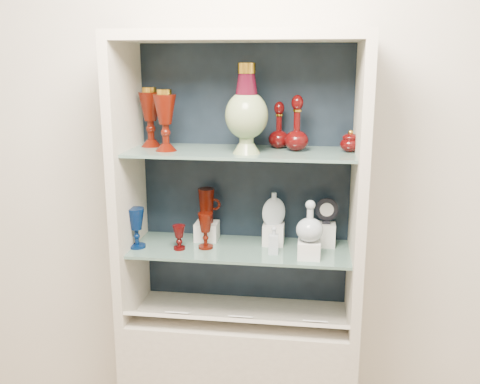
# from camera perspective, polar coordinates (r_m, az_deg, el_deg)

# --- Properties ---
(wall_back) EXTENTS (3.50, 0.02, 2.80)m
(wall_back) POSITION_cam_1_polar(r_m,az_deg,el_deg) (2.40, 0.71, 3.57)
(wall_back) COLOR beige
(wall_back) RESTS_ON ground
(cabinet_back_panel) EXTENTS (0.98, 0.02, 1.15)m
(cabinet_back_panel) POSITION_cam_1_polar(r_m,az_deg,el_deg) (2.38, 0.61, 1.67)
(cabinet_back_panel) COLOR black
(cabinet_back_panel) RESTS_ON cabinet_base
(cabinet_side_left) EXTENTS (0.04, 0.40, 1.15)m
(cabinet_side_left) POSITION_cam_1_polar(r_m,az_deg,el_deg) (2.31, -11.87, 0.99)
(cabinet_side_left) COLOR beige
(cabinet_side_left) RESTS_ON cabinet_base
(cabinet_side_right) EXTENTS (0.04, 0.40, 1.15)m
(cabinet_side_right) POSITION_cam_1_polar(r_m,az_deg,el_deg) (2.19, 12.55, 0.23)
(cabinet_side_right) COLOR beige
(cabinet_side_right) RESTS_ON cabinet_base
(cabinet_top_cap) EXTENTS (1.00, 0.40, 0.04)m
(cabinet_top_cap) POSITION_cam_1_polar(r_m,az_deg,el_deg) (2.14, 0.00, 16.31)
(cabinet_top_cap) COLOR beige
(cabinet_top_cap) RESTS_ON cabinet_side_left
(shelf_lower) EXTENTS (0.92, 0.34, 0.01)m
(shelf_lower) POSITION_cam_1_polar(r_m,az_deg,el_deg) (2.30, 0.07, -6.08)
(shelf_lower) COLOR slate
(shelf_lower) RESTS_ON cabinet_side_left
(shelf_upper) EXTENTS (0.92, 0.34, 0.01)m
(shelf_upper) POSITION_cam_1_polar(r_m,az_deg,el_deg) (2.19, 0.07, 4.29)
(shelf_upper) COLOR slate
(shelf_upper) RESTS_ON cabinet_side_left
(label_ledge) EXTENTS (0.92, 0.17, 0.09)m
(label_ledge) POSITION_cam_1_polar(r_m,az_deg,el_deg) (2.29, -0.38, -13.42)
(label_ledge) COLOR beige
(label_ledge) RESTS_ON cabinet_base
(label_card_0) EXTENTS (0.10, 0.06, 0.03)m
(label_card_0) POSITION_cam_1_polar(r_m,az_deg,el_deg) (2.28, 0.12, -13.12)
(label_card_0) COLOR white
(label_card_0) RESTS_ON label_ledge
(label_card_1) EXTENTS (0.10, 0.06, 0.03)m
(label_card_1) POSITION_cam_1_polar(r_m,az_deg,el_deg) (2.26, 8.03, -13.47)
(label_card_1) COLOR white
(label_card_1) RESTS_ON label_ledge
(label_card_2) EXTENTS (0.10, 0.06, 0.03)m
(label_card_2) POSITION_cam_1_polar(r_m,az_deg,el_deg) (2.33, -6.58, -12.63)
(label_card_2) COLOR white
(label_card_2) RESTS_ON label_ledge
(pedestal_lamp_left) EXTENTS (0.12, 0.12, 0.25)m
(pedestal_lamp_left) POSITION_cam_1_polar(r_m,az_deg,el_deg) (2.32, -9.54, 7.88)
(pedestal_lamp_left) COLOR #4B0D03
(pedestal_lamp_left) RESTS_ON shelf_upper
(pedestal_lamp_right) EXTENTS (0.13, 0.13, 0.25)m
(pedestal_lamp_right) POSITION_cam_1_polar(r_m,az_deg,el_deg) (2.19, -7.97, 7.57)
(pedestal_lamp_right) COLOR #4B0D03
(pedestal_lamp_right) RESTS_ON shelf_upper
(enamel_urn) EXTENTS (0.17, 0.17, 0.35)m
(enamel_urn) POSITION_cam_1_polar(r_m,az_deg,el_deg) (2.11, 0.70, 8.86)
(enamel_urn) COLOR #124C1F
(enamel_urn) RESTS_ON shelf_upper
(ruby_decanter_a) EXTENTS (0.11, 0.11, 0.25)m
(ruby_decanter_a) POSITION_cam_1_polar(r_m,az_deg,el_deg) (2.18, 6.10, 7.66)
(ruby_decanter_a) COLOR #440707
(ruby_decanter_a) RESTS_ON shelf_upper
(ruby_decanter_b) EXTENTS (0.09, 0.09, 0.21)m
(ruby_decanter_b) POSITION_cam_1_polar(r_m,az_deg,el_deg) (2.25, 4.18, 7.28)
(ruby_decanter_b) COLOR #440707
(ruby_decanter_b) RESTS_ON shelf_upper
(lidded_bowl) EXTENTS (0.09, 0.09, 0.09)m
(lidded_bowl) POSITION_cam_1_polar(r_m,az_deg,el_deg) (2.20, 11.67, 5.38)
(lidded_bowl) COLOR #440707
(lidded_bowl) RESTS_ON shelf_upper
(cobalt_goblet) EXTENTS (0.08, 0.08, 0.17)m
(cobalt_goblet) POSITION_cam_1_polar(r_m,az_deg,el_deg) (2.32, -10.99, -3.79)
(cobalt_goblet) COLOR #041947
(cobalt_goblet) RESTS_ON shelf_lower
(ruby_goblet_tall) EXTENTS (0.08, 0.08, 0.15)m
(ruby_goblet_tall) POSITION_cam_1_polar(r_m,az_deg,el_deg) (2.27, -3.70, -4.14)
(ruby_goblet_tall) COLOR #4B0D03
(ruby_goblet_tall) RESTS_ON shelf_lower
(ruby_goblet_small) EXTENTS (0.06, 0.06, 0.11)m
(ruby_goblet_small) POSITION_cam_1_polar(r_m,az_deg,el_deg) (2.27, -6.51, -4.85)
(ruby_goblet_small) COLOR #440707
(ruby_goblet_small) RESTS_ON shelf_lower
(riser_ruby_pitcher) EXTENTS (0.10, 0.10, 0.08)m
(riser_ruby_pitcher) POSITION_cam_1_polar(r_m,az_deg,el_deg) (2.39, -3.55, -4.17)
(riser_ruby_pitcher) COLOR silver
(riser_ruby_pitcher) RESTS_ON shelf_lower
(ruby_pitcher) EXTENTS (0.12, 0.08, 0.15)m
(ruby_pitcher) POSITION_cam_1_polar(r_m,az_deg,el_deg) (2.36, -3.59, -1.47)
(ruby_pitcher) COLOR #4B0D03
(ruby_pitcher) RESTS_ON riser_ruby_pitcher
(clear_square_bottle) EXTENTS (0.04, 0.04, 0.12)m
(clear_square_bottle) POSITION_cam_1_polar(r_m,az_deg,el_deg) (2.21, 3.61, -5.13)
(clear_square_bottle) COLOR #A0AFB9
(clear_square_bottle) RESTS_ON shelf_lower
(riser_flat_flask) EXTENTS (0.09, 0.09, 0.09)m
(riser_flat_flask) POSITION_cam_1_polar(r_m,az_deg,el_deg) (2.33, 3.58, -4.51)
(riser_flat_flask) COLOR silver
(riser_flat_flask) RESTS_ON shelf_lower
(flat_flask) EXTENTS (0.11, 0.08, 0.15)m
(flat_flask) POSITION_cam_1_polar(r_m,az_deg,el_deg) (2.30, 3.63, -1.72)
(flat_flask) COLOR silver
(flat_flask) RESTS_ON riser_flat_flask
(riser_clear_round_decanter) EXTENTS (0.09, 0.09, 0.07)m
(riser_clear_round_decanter) POSITION_cam_1_polar(r_m,az_deg,el_deg) (2.19, 7.37, -6.11)
(riser_clear_round_decanter) COLOR silver
(riser_clear_round_decanter) RESTS_ON shelf_lower
(clear_round_decanter) EXTENTS (0.12, 0.12, 0.16)m
(clear_round_decanter) POSITION_cam_1_polar(r_m,az_deg,el_deg) (2.15, 7.46, -3.20)
(clear_round_decanter) COLOR #A0AFB9
(clear_round_decanter) RESTS_ON riser_clear_round_decanter
(riser_cameo_medallion) EXTENTS (0.08, 0.08, 0.10)m
(riser_cameo_medallion) POSITION_cam_1_polar(r_m,az_deg,el_deg) (2.34, 9.13, -4.50)
(riser_cameo_medallion) COLOR silver
(riser_cameo_medallion) RESTS_ON shelf_lower
(cameo_medallion) EXTENTS (0.10, 0.04, 0.11)m
(cameo_medallion) POSITION_cam_1_polar(r_m,az_deg,el_deg) (2.30, 9.23, -1.96)
(cameo_medallion) COLOR black
(cameo_medallion) RESTS_ON riser_cameo_medallion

